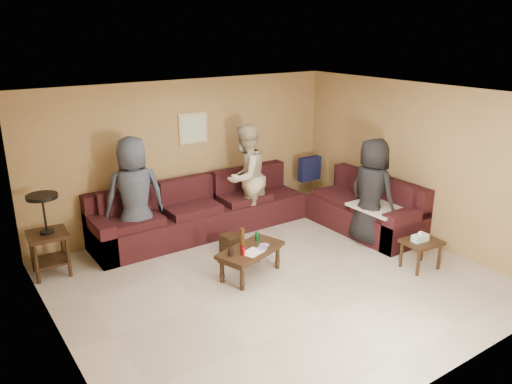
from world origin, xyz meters
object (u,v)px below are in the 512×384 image
(sectional_sofa, at_px, (261,214))
(person_right, at_px, (372,192))
(coffee_table, at_px, (250,252))
(person_middle, at_px, (245,177))
(waste_bin, at_px, (230,244))
(end_table_left, at_px, (47,233))
(person_left, at_px, (135,196))
(side_table_right, at_px, (421,244))

(sectional_sofa, xyz_separation_m, person_right, (1.18, -1.31, 0.52))
(coffee_table, height_order, person_middle, person_middle)
(coffee_table, relative_size, waste_bin, 3.67)
(sectional_sofa, distance_m, person_right, 1.84)
(sectional_sofa, height_order, end_table_left, end_table_left)
(coffee_table, distance_m, person_right, 2.25)
(person_left, xyz_separation_m, person_middle, (1.91, -0.09, -0.01))
(end_table_left, relative_size, person_right, 0.69)
(side_table_right, height_order, person_left, person_left)
(sectional_sofa, height_order, person_left, person_left)
(waste_bin, height_order, person_middle, person_middle)
(side_table_right, bearing_deg, waste_bin, 134.74)
(coffee_table, bearing_deg, end_table_left, 144.81)
(coffee_table, xyz_separation_m, person_right, (2.19, -0.14, 0.50))
(coffee_table, xyz_separation_m, side_table_right, (2.12, -1.20, 0.03))
(waste_bin, distance_m, person_middle, 1.30)
(sectional_sofa, distance_m, person_left, 2.13)
(coffee_table, relative_size, end_table_left, 0.92)
(person_left, bearing_deg, end_table_left, 10.43)
(person_right, bearing_deg, side_table_right, 172.74)
(side_table_right, bearing_deg, person_right, 85.82)
(side_table_right, bearing_deg, end_table_left, 147.47)
(coffee_table, bearing_deg, side_table_right, -29.49)
(sectional_sofa, height_order, waste_bin, sectional_sofa)
(sectional_sofa, bearing_deg, side_table_right, -64.95)
(person_left, bearing_deg, sectional_sofa, 177.60)
(coffee_table, distance_m, person_left, 1.97)
(sectional_sofa, relative_size, person_right, 2.74)
(waste_bin, bearing_deg, side_table_right, -45.26)
(end_table_left, distance_m, person_left, 1.31)
(person_left, bearing_deg, side_table_right, 147.87)
(coffee_table, bearing_deg, waste_bin, 78.73)
(sectional_sofa, xyz_separation_m, side_table_right, (1.11, -2.37, 0.05))
(side_table_right, xyz_separation_m, person_right, (0.08, 1.06, 0.47))
(person_left, bearing_deg, waste_bin, 154.07)
(end_table_left, distance_m, person_middle, 3.21)
(sectional_sofa, bearing_deg, end_table_left, 172.54)
(coffee_table, bearing_deg, person_right, -3.64)
(coffee_table, bearing_deg, person_left, 121.55)
(waste_bin, relative_size, person_right, 0.17)
(end_table_left, height_order, waste_bin, end_table_left)
(end_table_left, distance_m, person_right, 4.80)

